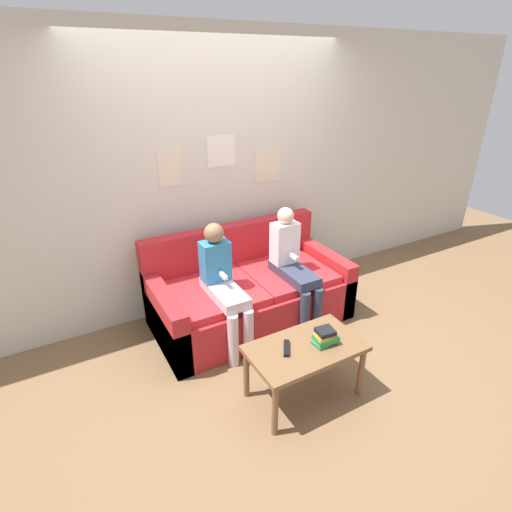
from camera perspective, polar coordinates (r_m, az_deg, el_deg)
ground_plane at (r=3.60m, az=3.53°, el=-13.38°), size 10.00×10.00×0.00m
wall_back at (r=3.91m, az=-5.06°, el=11.30°), size 8.00×0.06×2.60m
couch at (r=3.84m, az=-1.04°, el=-5.33°), size 1.82×0.92×0.87m
coffee_table at (r=2.97m, az=7.03°, el=-13.57°), size 0.83×0.48×0.45m
person_left at (r=3.37m, az=-4.72°, el=-3.80°), size 0.24×0.61×1.09m
person_right at (r=3.68m, az=5.28°, el=-1.13°), size 0.24×0.61×1.11m
tv_remote at (r=2.88m, az=4.38°, el=-12.99°), size 0.13×0.16×0.02m
book_stack at (r=2.94m, az=9.87°, el=-11.33°), size 0.18×0.14×0.12m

